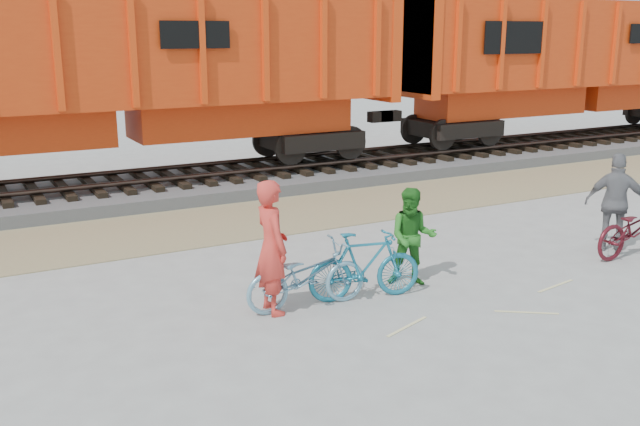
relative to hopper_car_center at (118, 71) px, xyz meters
The scene contains 12 objects.
ground 9.80m from the hopper_car_center, 74.76° to the right, with size 120.00×120.00×0.00m, color #9E9E99.
gravel_strip 5.22m from the hopper_car_center, 54.99° to the right, with size 120.00×3.00×0.02m, color #9E8B62.
ballast_bed 3.76m from the hopper_car_center, ahead, with size 120.00×4.00×0.30m, color slate.
track 3.52m from the hopper_car_center, ahead, with size 120.00×2.60×0.24m.
hopper_car_center is the anchor object (origin of this frame).
hopper_car_right 15.00m from the hopper_car_center, ahead, with size 14.00×3.13×4.65m.
bicycle_blue 8.90m from the hopper_car_center, 86.18° to the right, with size 0.65×1.86×0.98m, color #699BB5.
bicycle_teal 9.10m from the hopper_car_center, 80.19° to the right, with size 0.50×1.75×1.05m, color #196B86.
bicycle_maroon 11.68m from the hopper_car_center, 52.86° to the right, with size 0.68×1.95×1.03m, color #4A1018.
person_solo 8.66m from the hopper_car_center, 89.53° to the right, with size 0.71×0.46×1.93m, color red.
person_man 9.06m from the hopper_car_center, 73.52° to the right, with size 0.76×0.59×1.56m, color #22691D.
person_woman 11.23m from the hopper_car_center, 52.02° to the right, with size 1.06×0.44×1.81m, color slate.
Camera 1 is at (-6.34, -8.18, 3.91)m, focal length 40.00 mm.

